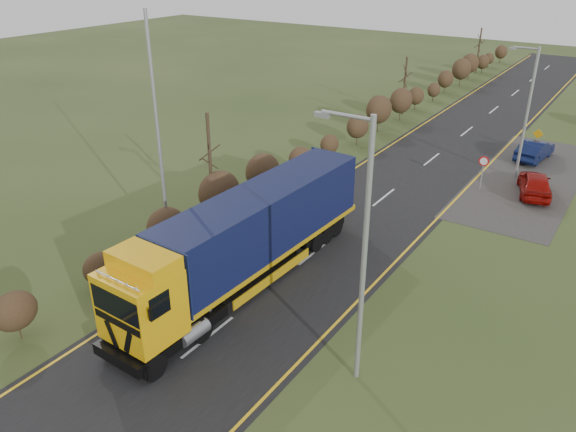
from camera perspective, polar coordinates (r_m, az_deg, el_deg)
The scene contains 13 objects.
ground at distance 24.86m, azimuth -2.04°, elevation -7.49°, with size 160.00×160.00×0.00m, color #2E3F1B.
road at distance 32.48m, azimuth 8.22°, elevation 0.68°, with size 8.00×120.00×0.02m, color black.
layby at distance 39.69m, azimuth 23.16°, elevation 3.53°, with size 6.00×18.00×0.02m, color #322F2D.
lane_markings at distance 32.22m, azimuth 7.98°, elevation 0.52°, with size 7.52×116.00×0.01m.
hedgerow at distance 32.97m, azimuth -2.65°, elevation 4.36°, with size 2.24×102.04×6.05m.
lorry at distance 24.26m, azimuth -4.20°, elevation -1.96°, with size 2.92×15.05×4.17m.
car_red_hatchback at distance 36.91m, azimuth 23.80°, elevation 3.01°, with size 1.72×4.27×1.45m, color #8B0B06.
car_blue_sedan at distance 43.30m, azimuth 23.77°, elevation 6.14°, with size 1.47×4.21×1.39m, color #091134.
streetlight_near at distance 17.68m, azimuth 7.46°, elevation -3.00°, with size 1.99×0.19×9.37m.
streetlight_mid at distance 38.12m, azimuth 23.05°, elevation 9.95°, with size 1.77×0.18×8.30m.
left_pole at distance 26.31m, azimuth -13.01°, elevation 7.48°, with size 0.16×0.16×11.33m, color #929597.
speed_sign at distance 36.15m, azimuth 19.20°, elevation 4.73°, with size 0.61×0.10×2.21m.
warning_board at distance 44.37m, azimuth 23.99°, elevation 7.17°, with size 0.72×0.11×1.90m.
Camera 1 is at (12.21, -16.85, 13.60)m, focal length 35.00 mm.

